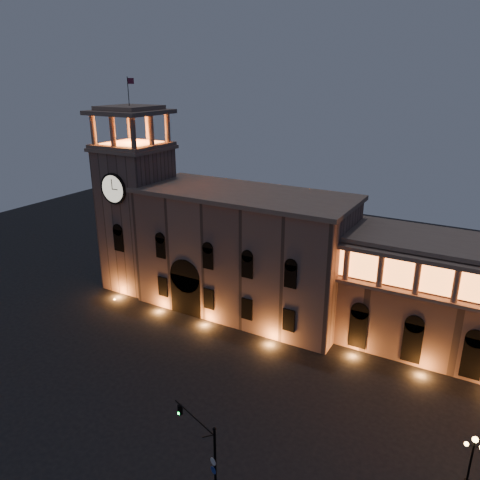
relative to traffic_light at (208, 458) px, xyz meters
The scene contains 5 objects.
ground 15.05m from the traffic_light, 144.88° to the left, with size 160.00×160.00×0.00m, color black.
government_building 33.66m from the traffic_light, 114.72° to the left, with size 30.80×12.80×17.60m.
clock_tower 44.48m from the traffic_light, 137.82° to the left, with size 9.80×9.80×32.40m.
traffic_light is the anchor object (origin of this frame).
street_lamp_near 21.74m from the traffic_light, 33.32° to the left, with size 1.68×0.54×4.87m.
Camera 1 is at (28.45, -32.27, 32.54)m, focal length 35.00 mm.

